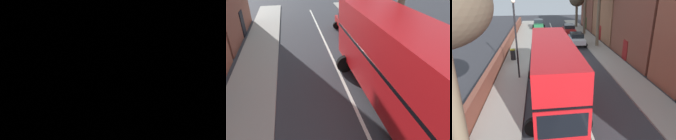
# 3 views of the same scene
# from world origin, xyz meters

# --- Properties ---
(double_decker_bus) EXTENTS (3.64, 10.37, 4.06)m
(double_decker_bus) POSITION_xyz_m (1.70, 7.84, 2.35)
(double_decker_bus) COLOR red
(double_decker_bus) RESTS_ON ground
(parked_car_red_right_1) EXTENTS (2.52, 4.35, 1.58)m
(parked_car_red_right_1) POSITION_xyz_m (2.50, 17.77, 0.91)
(parked_car_red_right_1) COLOR #AD1919
(parked_car_red_right_1) RESTS_ON ground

